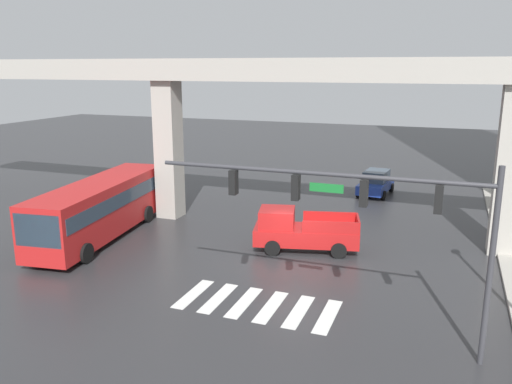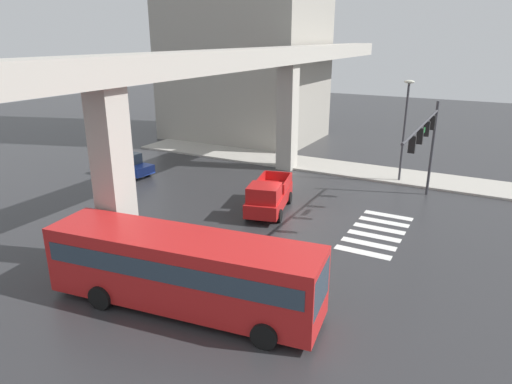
# 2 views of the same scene
# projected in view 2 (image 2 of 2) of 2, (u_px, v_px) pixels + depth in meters

# --- Properties ---
(ground_plane) EXTENTS (120.00, 120.00, 0.00)m
(ground_plane) POSITION_uv_depth(u_px,v_px,m) (299.00, 217.00, 26.69)
(ground_plane) COLOR #2D2D30
(crosswalk_stripes) EXTENTS (6.05, 2.80, 0.01)m
(crosswalk_stripes) POSITION_uv_depth(u_px,v_px,m) (377.00, 232.00, 24.65)
(crosswalk_stripes) COLOR silver
(crosswalk_stripes) RESTS_ON ground
(elevated_overpass) EXTENTS (57.71, 2.07, 9.33)m
(elevated_overpass) POSITION_uv_depth(u_px,v_px,m) (223.00, 74.00, 26.33)
(elevated_overpass) COLOR #ADA89E
(elevated_overpass) RESTS_ON ground
(sidewalk_east) EXTENTS (4.00, 36.00, 0.15)m
(sidewalk_east) POSITION_uv_depth(u_px,v_px,m) (329.00, 167.00, 36.74)
(sidewalk_east) COLOR #ADA89E
(sidewalk_east) RESTS_ON ground
(pickup_truck) EXTENTS (5.41, 3.06, 2.08)m
(pickup_truck) POSITION_uv_depth(u_px,v_px,m) (268.00, 197.00, 27.09)
(pickup_truck) COLOR red
(pickup_truck) RESTS_ON ground
(city_bus) EXTENTS (3.87, 11.03, 2.99)m
(city_bus) POSITION_uv_depth(u_px,v_px,m) (183.00, 267.00, 17.33)
(city_bus) COLOR red
(city_bus) RESTS_ON ground
(sedan_blue) EXTENTS (2.27, 4.45, 1.72)m
(sedan_blue) POSITION_uv_depth(u_px,v_px,m) (126.00, 164.00, 34.53)
(sedan_blue) COLOR #1E3899
(sedan_blue) RESTS_ON ground
(traffic_signal_mast) EXTENTS (10.89, 0.32, 6.20)m
(traffic_signal_mast) POSITION_uv_depth(u_px,v_px,m) (426.00, 135.00, 26.02)
(traffic_signal_mast) COLOR #38383D
(traffic_signal_mast) RESTS_ON ground
(street_lamp_near_corner) EXTENTS (0.44, 0.70, 7.24)m
(street_lamp_near_corner) POSITION_uv_depth(u_px,v_px,m) (405.00, 119.00, 31.73)
(street_lamp_near_corner) COLOR #38383D
(street_lamp_near_corner) RESTS_ON ground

